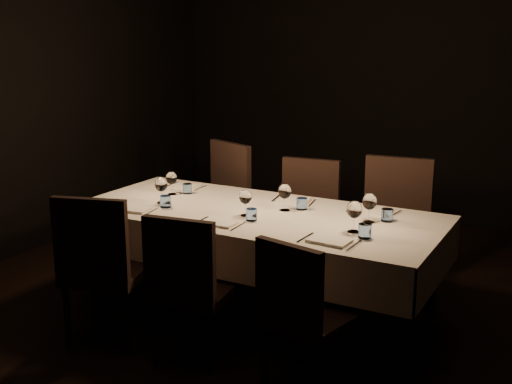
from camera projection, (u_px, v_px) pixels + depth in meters
The scene contains 14 objects.
room at pixel (256, 104), 4.21m from camera, with size 5.01×6.01×3.01m.
dining_table at pixel (256, 222), 4.41m from camera, with size 2.52×1.12×0.76m.
chair_near_left at pixel (101, 263), 4.03m from camera, with size 0.59×0.59×1.00m.
place_setting_near_left at pixel (154, 196), 4.51m from camera, with size 0.36×0.41×0.19m.
chair_near_center at pixel (188, 281), 3.81m from camera, with size 0.50×0.50×0.93m.
place_setting_near_center at pixel (239, 209), 4.19m from camera, with size 0.33×0.40×0.18m.
chair_near_right at pixel (300, 308), 3.49m from camera, with size 0.51×0.51×0.89m.
place_setting_near_right at pixel (349, 224), 3.84m from camera, with size 0.36×0.42×0.20m.
chair_far_left at pixel (218, 200), 5.45m from camera, with size 0.65×0.65×1.05m.
place_setting_far_left at pixel (180, 183), 4.92m from camera, with size 0.32×0.40×0.18m.
chair_far_center at pixel (306, 216), 5.09m from camera, with size 0.52×0.52×0.98m.
place_setting_far_center at pixel (292, 197), 4.48m from camera, with size 0.35×0.41×0.19m.
chair_far_right at pixel (394, 224), 4.77m from camera, with size 0.56×0.56×1.05m.
place_setting_far_right at pixel (375, 208), 4.20m from camera, with size 0.36×0.41×0.19m.
Camera 1 is at (2.02, -3.71, 1.95)m, focal length 45.00 mm.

